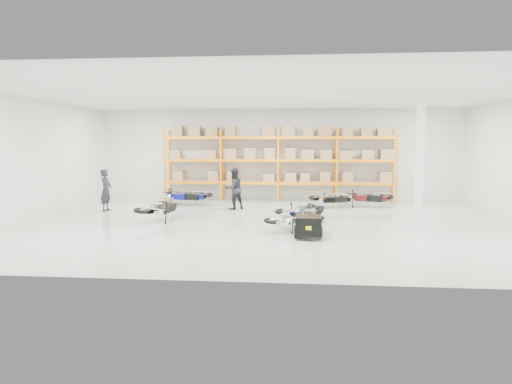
# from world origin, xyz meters

# --- Properties ---
(room) EXTENTS (18.00, 18.00, 18.00)m
(room) POSITION_xyz_m (0.00, 0.00, 2.25)
(room) COLOR #ACC0B0
(room) RESTS_ON ground
(pallet_rack) EXTENTS (11.28, 0.98, 3.62)m
(pallet_rack) POSITION_xyz_m (-0.00, 6.45, 2.26)
(pallet_rack) COLOR orange
(pallet_rack) RESTS_ON ground
(structural_column) EXTENTS (0.25, 0.25, 4.50)m
(structural_column) POSITION_xyz_m (5.20, 0.50, 2.25)
(structural_column) COLOR white
(structural_column) RESTS_ON ground
(moto_blue_centre) EXTENTS (1.86, 2.17, 1.26)m
(moto_blue_centre) POSITION_xyz_m (1.15, -0.03, 0.60)
(moto_blue_centre) COLOR #070E48
(moto_blue_centre) RESTS_ON ground
(moto_silver_left) EXTENTS (1.38, 1.75, 1.02)m
(moto_silver_left) POSITION_xyz_m (0.61, -1.36, 0.48)
(moto_silver_left) COLOR silver
(moto_silver_left) RESTS_ON ground
(moto_black_far_left) EXTENTS (1.22, 2.02, 1.23)m
(moto_black_far_left) POSITION_xyz_m (-4.09, 0.11, 0.58)
(moto_black_far_left) COLOR black
(moto_black_far_left) RESTS_ON ground
(moto_touring_right) EXTENTS (0.97, 1.89, 1.21)m
(moto_touring_right) POSITION_xyz_m (1.27, -0.94, 0.57)
(moto_touring_right) COLOR black
(moto_touring_right) RESTS_ON ground
(trailer) EXTENTS (0.84, 1.59, 0.67)m
(trailer) POSITION_xyz_m (1.27, -2.53, 0.39)
(trailer) COLOR black
(trailer) RESTS_ON ground
(moto_back_a) EXTENTS (2.10, 1.37, 1.25)m
(moto_back_a) POSITION_xyz_m (-4.08, 4.31, 0.59)
(moto_back_a) COLOR #0C0C6D
(moto_back_a) RESTS_ON ground
(moto_back_b) EXTENTS (1.90, 1.11, 1.17)m
(moto_back_b) POSITION_xyz_m (-4.40, 4.87, 0.55)
(moto_back_b) COLOR silver
(moto_back_b) RESTS_ON ground
(moto_back_c) EXTENTS (1.81, 1.16, 1.08)m
(moto_back_c) POSITION_xyz_m (2.44, 4.21, 0.51)
(moto_back_c) COLOR black
(moto_back_c) RESTS_ON ground
(moto_back_d) EXTENTS (2.10, 1.52, 1.22)m
(moto_back_d) POSITION_xyz_m (4.04, 4.53, 0.58)
(moto_back_d) COLOR #460E12
(moto_back_d) RESTS_ON ground
(person_left) EXTENTS (0.42, 0.64, 1.76)m
(person_left) POSITION_xyz_m (-7.07, 2.39, 0.88)
(person_left) COLOR #222129
(person_left) RESTS_ON ground
(person_back) EXTENTS (1.10, 1.07, 1.78)m
(person_back) POSITION_xyz_m (-1.78, 3.33, 0.89)
(person_back) COLOR black
(person_back) RESTS_ON ground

